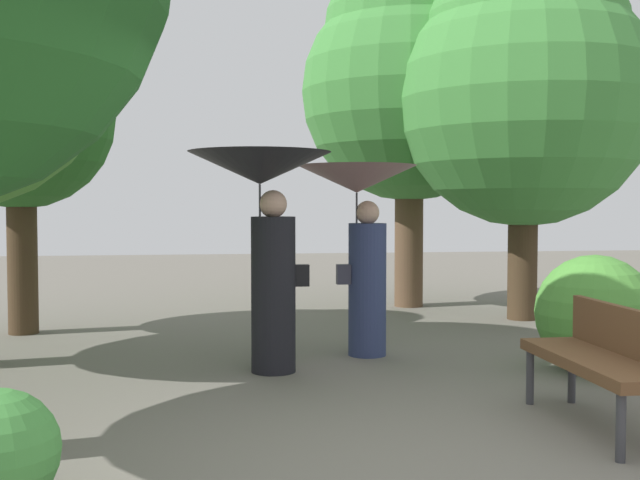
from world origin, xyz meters
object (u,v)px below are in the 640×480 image
person_left (265,209)px  tree_mid_right (410,74)px  person_right (360,216)px  tree_near_right (525,81)px  tree_near_left (20,97)px  park_bench (605,354)px

person_left → tree_mid_right: bearing=-36.6°
person_right → tree_mid_right: size_ratio=0.36×
tree_near_right → tree_near_left: bearing=-178.2°
park_bench → tree_near_right: (1.50, 4.84, 2.67)m
park_bench → tree_near_left: size_ratio=0.36×
person_left → tree_mid_right: (2.52, 4.26, 2.01)m
park_bench → tree_near_right: 5.73m
tree_near_left → tree_mid_right: tree_mid_right is taller
person_left → tree_near_left: (-2.70, 2.54, 1.31)m
tree_near_left → tree_mid_right: bearing=18.2°
person_right → tree_near_left: size_ratio=0.46×
tree_near_right → park_bench: bearing=-107.3°
person_left → tree_near_left: bearing=40.8°
person_right → tree_near_right: size_ratio=0.38×
person_left → tree_near_right: size_ratio=0.40×
person_right → tree_mid_right: tree_mid_right is taller
person_left → tree_mid_right: size_ratio=0.37×
person_left → tree_near_left: 3.94m
person_right → tree_mid_right: 4.44m
person_left → park_bench: (2.18, -2.10, -0.99)m
person_right → tree_near_right: tree_near_right is taller
tree_mid_right → tree_near_right: bearing=-52.5°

